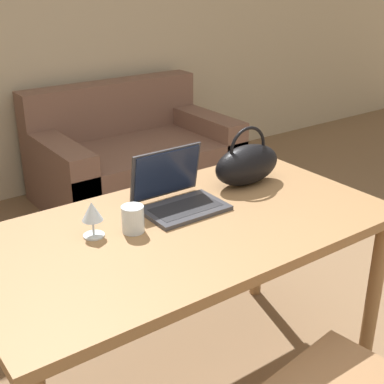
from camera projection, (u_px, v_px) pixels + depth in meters
dining_table at (185, 245)px, 1.99m from camera, size 1.55×0.83×0.77m
couch at (133, 159)px, 4.04m from camera, size 1.43×0.91×0.82m
laptop at (176, 192)px, 2.08m from camera, size 0.31×0.26×0.22m
drinking_glass at (133, 219)px, 1.88m from camera, size 0.08×0.08×0.10m
wine_glass at (92, 213)px, 1.84m from camera, size 0.08×0.08×0.13m
handbag at (247, 164)px, 2.28m from camera, size 0.32×0.15×0.26m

